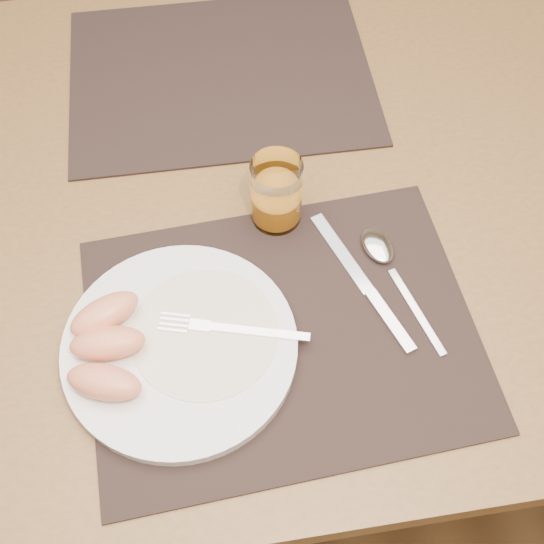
{
  "coord_description": "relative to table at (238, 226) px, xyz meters",
  "views": [
    {
      "loc": [
        -0.04,
        -0.57,
        1.47
      ],
      "look_at": [
        0.03,
        -0.15,
        0.77
      ],
      "focal_mm": 45.0,
      "sensor_mm": 36.0,
      "label": 1
    }
  ],
  "objects": [
    {
      "name": "plate",
      "position": [
        -0.09,
        -0.23,
        0.1
      ],
      "size": [
        0.27,
        0.27,
        0.02
      ],
      "primitive_type": "cylinder",
      "color": "white",
      "rests_on": "placemat_near"
    },
    {
      "name": "fork",
      "position": [
        -0.04,
        -0.21,
        0.11
      ],
      "size": [
        0.17,
        0.06,
        0.0
      ],
      "color": "silver",
      "rests_on": "plate"
    },
    {
      "name": "table",
      "position": [
        0.0,
        0.0,
        0.0
      ],
      "size": [
        1.4,
        0.9,
        0.75
      ],
      "color": "brown",
      "rests_on": "ground"
    },
    {
      "name": "knife",
      "position": [
        0.14,
        -0.19,
        0.09
      ],
      "size": [
        0.09,
        0.21,
        0.01
      ],
      "color": "silver",
      "rests_on": "placemat_near"
    },
    {
      "name": "placemat_far",
      "position": [
        0.01,
        0.22,
        0.09
      ],
      "size": [
        0.45,
        0.36,
        0.0
      ],
      "primitive_type": "cube",
      "rotation": [
        0.0,
        0.0,
        -0.01
      ],
      "color": "black",
      "rests_on": "table"
    },
    {
      "name": "placemat_near",
      "position": [
        0.03,
        -0.22,
        0.09
      ],
      "size": [
        0.47,
        0.37,
        0.0
      ],
      "primitive_type": "cube",
      "rotation": [
        0.0,
        0.0,
        0.06
      ],
      "color": "black",
      "rests_on": "table"
    },
    {
      "name": "grapefruit_wedges",
      "position": [
        -0.17,
        -0.22,
        0.12
      ],
      "size": [
        0.1,
        0.15,
        0.03
      ],
      "color": "#E3865C",
      "rests_on": "plate"
    },
    {
      "name": "ground",
      "position": [
        0.0,
        0.0,
        -0.67
      ],
      "size": [
        5.0,
        5.0,
        0.0
      ],
      "primitive_type": "plane",
      "color": "brown",
      "rests_on": "ground"
    },
    {
      "name": "spoon",
      "position": [
        0.17,
        -0.14,
        0.09
      ],
      "size": [
        0.07,
        0.19,
        0.01
      ],
      "color": "silver",
      "rests_on": "placemat_near"
    },
    {
      "name": "juice_glass",
      "position": [
        0.05,
        -0.05,
        0.13
      ],
      "size": [
        0.06,
        0.06,
        0.1
      ],
      "color": "white",
      "rests_on": "placemat_near"
    },
    {
      "name": "plate_dressing",
      "position": [
        -0.06,
        -0.22,
        0.1
      ],
      "size": [
        0.17,
        0.17,
        0.0
      ],
      "color": "white",
      "rests_on": "plate"
    }
  ]
}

